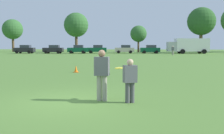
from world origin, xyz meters
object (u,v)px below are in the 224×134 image
(player_defender, at_px, (130,78))
(traffic_cone, at_px, (76,69))
(parked_car_mid_right, at_px, (97,49))
(frisbee, at_px, (119,68))
(parked_car_near_right, at_px, (125,49))
(parked_car_mid_left, at_px, (53,49))
(parked_car_center, at_px, (78,49))
(player_thrower, at_px, (102,72))
(box_truck, at_px, (189,45))
(parked_car_far_right, at_px, (150,49))
(parked_car_near_left, at_px, (25,49))
(bystander_sideline_watcher, at_px, (173,50))

(player_defender, bearing_deg, traffic_cone, 113.86)
(traffic_cone, height_order, parked_car_mid_right, parked_car_mid_right)
(frisbee, relative_size, traffic_cone, 0.57)
(parked_car_mid_right, distance_m, parked_car_near_right, 6.02)
(traffic_cone, bearing_deg, player_defender, -66.14)
(parked_car_mid_left, bearing_deg, parked_car_center, 6.45)
(player_thrower, bearing_deg, parked_car_mid_left, 110.22)
(box_truck, bearing_deg, parked_car_far_right, 175.99)
(frisbee, distance_m, parked_car_near_left, 49.08)
(parked_car_mid_left, bearing_deg, parked_car_near_left, -178.94)
(frisbee, distance_m, traffic_cone, 9.00)
(player_thrower, bearing_deg, parked_car_near_right, 91.11)
(parked_car_mid_left, bearing_deg, box_truck, 3.70)
(parked_car_center, distance_m, box_truck, 23.60)
(parked_car_near_left, distance_m, parked_car_mid_left, 6.32)
(player_thrower, xyz_separation_m, traffic_cone, (-2.89, 8.47, -0.75))
(player_thrower, height_order, parked_car_center, parked_car_center)
(player_defender, xyz_separation_m, parked_car_mid_left, (-17.04, 43.90, 0.12))
(traffic_cone, relative_size, parked_car_near_left, 0.11)
(bystander_sideline_watcher, bearing_deg, traffic_cone, -110.69)
(traffic_cone, distance_m, parked_car_near_left, 40.18)
(player_defender, height_order, bystander_sideline_watcher, bystander_sideline_watcher)
(parked_car_mid_left, bearing_deg, bystander_sideline_watcher, -13.83)
(player_defender, xyz_separation_m, parked_car_far_right, (3.68, 46.32, 0.12))
(player_thrower, xyz_separation_m, parked_car_far_right, (4.63, 46.11, -0.05))
(player_defender, height_order, parked_car_mid_right, parked_car_mid_right)
(frisbee, bearing_deg, player_defender, -46.43)
(parked_car_far_right, height_order, bystander_sideline_watcher, parked_car_far_right)
(frisbee, distance_m, box_truck, 46.94)
(parked_car_near_left, height_order, parked_car_mid_right, same)
(parked_car_near_left, bearing_deg, bystander_sideline_watcher, -10.84)
(bystander_sideline_watcher, bearing_deg, player_defender, -100.77)
(parked_car_near_left, distance_m, parked_car_near_right, 21.66)
(parked_car_near_right, xyz_separation_m, box_truck, (13.54, -0.54, 0.83))
(box_truck, bearing_deg, player_thrower, -105.52)
(player_defender, relative_size, parked_car_near_left, 0.33)
(parked_car_near_right, bearing_deg, box_truck, -2.29)
(frisbee, xyz_separation_m, bystander_sideline_watcher, (7.60, 37.52, -0.15))
(parked_car_mid_left, height_order, parked_car_far_right, same)
(parked_car_far_right, bearing_deg, parked_car_near_left, -174.64)
(player_defender, height_order, parked_car_near_right, parked_car_near_right)
(parked_car_near_left, height_order, parked_car_far_right, same)
(parked_car_mid_left, xyz_separation_m, parked_car_mid_right, (9.20, 1.93, 0.00))
(frisbee, distance_m, parked_car_mid_right, 46.03)
(traffic_cone, xyz_separation_m, parked_car_mid_left, (-13.20, 35.23, 0.69))
(parked_car_far_right, bearing_deg, frisbee, -95.07)
(parked_car_mid_right, distance_m, box_truck, 19.56)
(player_thrower, bearing_deg, bystander_sideline_watcher, 77.79)
(traffic_cone, xyz_separation_m, bystander_sideline_watcher, (11.05, 29.25, 0.73))
(parked_car_center, bearing_deg, parked_car_mid_left, -173.55)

